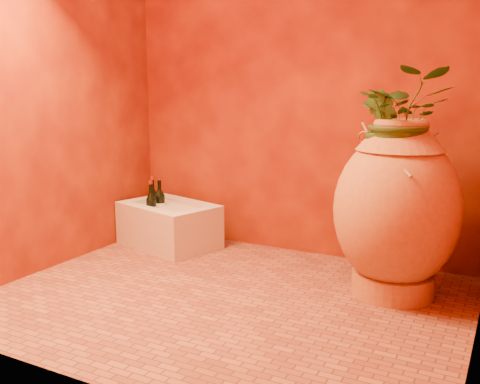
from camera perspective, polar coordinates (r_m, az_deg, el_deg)
The scene contains 11 objects.
floor at distance 2.99m, azimuth -1.53°, elevation -11.26°, with size 2.50×2.50×0.00m, color brown.
wall_back at distance 3.67m, azimuth 6.21°, elevation 12.78°, with size 2.50×0.02×2.50m, color #580C05.
wall_left at distance 3.55m, azimuth -19.94°, elevation 12.26°, with size 0.02×2.00×2.50m, color #580C05.
amphora at distance 3.03m, azimuth 16.36°, elevation -1.79°, with size 0.88×0.88×0.98m.
stone_basin at distance 3.92m, azimuth -7.58°, elevation -3.59°, with size 0.78×0.64×0.31m.
wine_bottle_a at distance 3.97m, azimuth -9.27°, elevation -1.35°, with size 0.08×0.08×0.33m.
wine_bottle_b at distance 3.89m, azimuth -9.44°, elevation -1.73°, with size 0.08×0.08×0.31m.
wine_bottle_c at distance 3.98m, azimuth -8.54°, elevation -1.34°, with size 0.08×0.08×0.32m.
wall_tap at distance 3.45m, azimuth 12.98°, elevation 4.97°, with size 0.08×0.16×0.18m.
plant_main at distance 2.95m, azimuth 17.03°, elevation 7.59°, with size 0.47×0.41×0.52m, color #214619.
plant_side at distance 2.93m, azimuth 15.03°, elevation 6.63°, with size 0.22×0.18×0.40m, color #214619.
Camera 1 is at (1.36, -2.41, 1.14)m, focal length 40.00 mm.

